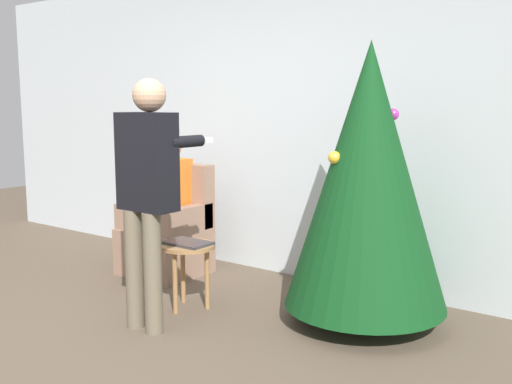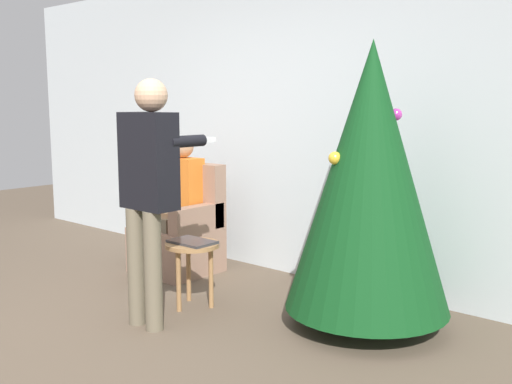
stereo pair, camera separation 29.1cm
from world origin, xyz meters
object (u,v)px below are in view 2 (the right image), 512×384
(person_seated, at_px, (177,198))
(side_stool, at_px, (192,254))
(christmas_tree, at_px, (370,178))
(person_standing, at_px, (149,181))
(armchair, at_px, (180,233))

(person_seated, bearing_deg, side_stool, -35.56)
(person_seated, bearing_deg, christmas_tree, -2.00)
(christmas_tree, relative_size, side_stool, 3.95)
(christmas_tree, relative_size, person_standing, 1.15)
(christmas_tree, bearing_deg, person_seated, 178.00)
(person_standing, height_order, side_stool, person_standing)
(side_stool, bearing_deg, person_seated, 144.44)
(person_seated, distance_m, side_stool, 1.03)
(person_seated, xyz_separation_m, person_standing, (0.86, -1.01, 0.34))
(christmas_tree, distance_m, person_standing, 1.48)
(christmas_tree, distance_m, side_stool, 1.44)
(christmas_tree, bearing_deg, side_stool, -156.90)
(side_stool, bearing_deg, person_standing, -82.89)
(christmas_tree, xyz_separation_m, person_standing, (-1.14, -0.94, -0.02))
(person_standing, bearing_deg, armchair, 129.64)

